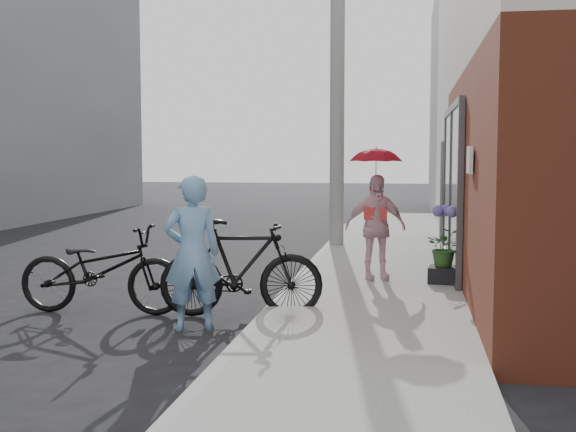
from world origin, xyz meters
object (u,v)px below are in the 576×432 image
(planter, at_px, (445,275))
(bike_right, at_px, (241,268))
(utility_pole, at_px, (337,70))
(bike_left, at_px, (102,269))
(kimono_woman, at_px, (375,227))
(officer, at_px, (192,253))

(planter, bearing_deg, bike_right, -140.34)
(utility_pole, xyz_separation_m, bike_left, (-2.17, -6.06, -2.97))
(bike_left, relative_size, bike_right, 1.06)
(utility_pole, relative_size, kimono_woman, 4.72)
(officer, bearing_deg, planter, -158.73)
(planter, bearing_deg, bike_left, -152.62)
(planter, bearing_deg, officer, -135.91)
(kimono_woman, xyz_separation_m, planter, (0.96, -0.13, -0.63))
(bike_left, bearing_deg, bike_right, -88.27)
(bike_left, relative_size, kimono_woman, 1.35)
(utility_pole, bearing_deg, kimono_woman, -76.21)
(officer, bearing_deg, bike_left, -46.91)
(bike_right, distance_m, planter, 3.14)
(officer, distance_m, bike_left, 1.45)
(bike_right, relative_size, kimono_woman, 1.27)
(bike_right, bearing_deg, planter, -60.28)
(officer, height_order, bike_left, officer)
(bike_right, distance_m, kimono_woman, 2.58)
(utility_pole, height_order, officer, utility_pole)
(utility_pole, relative_size, bike_left, 3.50)
(bike_left, height_order, bike_right, bike_right)
(bike_right, xyz_separation_m, planter, (2.40, 1.99, -0.34))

